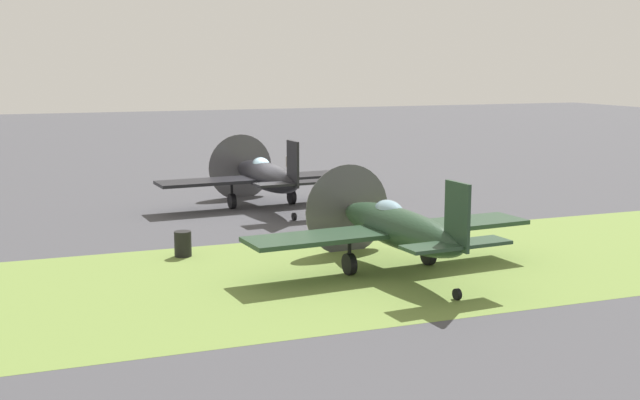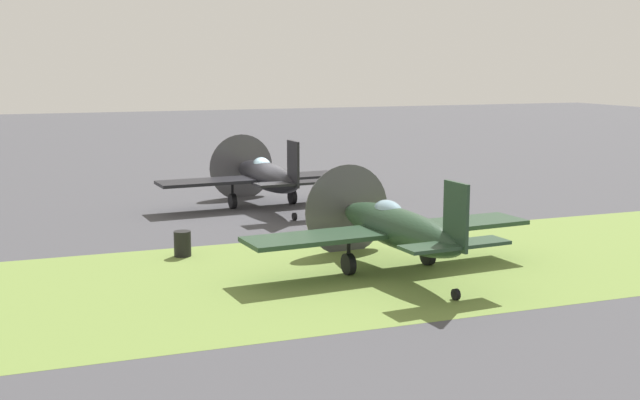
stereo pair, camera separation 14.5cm
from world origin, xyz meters
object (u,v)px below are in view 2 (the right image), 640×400
object	(u,v)px
airplane_wingman	(395,227)
airplane_lead	(265,176)
ground_crew_chief	(290,166)
runway_marker_cone	(466,220)
fuel_drum	(183,244)
supply_crate	(348,181)

from	to	relation	value
airplane_wingman	airplane_lead	bearing A→B (deg)	87.37
ground_crew_chief	runway_marker_cone	size ratio (longest dim) A/B	3.93
airplane_lead	airplane_wingman	distance (m)	12.99
fuel_drum	runway_marker_cone	world-z (taller)	fuel_drum
airplane_lead	ground_crew_chief	xyz separation A→B (m)	(3.73, 7.44, -0.59)
supply_crate	fuel_drum	bearing A→B (deg)	-132.17
fuel_drum	airplane_wingman	bearing A→B (deg)	-37.58
fuel_drum	supply_crate	bearing A→B (deg)	47.83
airplane_lead	ground_crew_chief	world-z (taller)	airplane_lead
ground_crew_chief	runway_marker_cone	world-z (taller)	ground_crew_chief
airplane_wingman	ground_crew_chief	bearing A→B (deg)	76.29
airplane_wingman	fuel_drum	bearing A→B (deg)	137.85
airplane_wingman	fuel_drum	distance (m)	7.67
fuel_drum	supply_crate	distance (m)	17.37
airplane_wingman	ground_crew_chief	xyz separation A→B (m)	(3.29, 20.43, -0.58)
ground_crew_chief	fuel_drum	xyz separation A→B (m)	(-9.31, -15.79, -0.46)
airplane_wingman	supply_crate	xyz separation A→B (m)	(5.64, 17.51, -1.17)
airplane_lead	airplane_wingman	size ratio (longest dim) A/B	1.01
fuel_drum	runway_marker_cone	xyz separation A→B (m)	(12.22, 1.34, -0.23)
ground_crew_chief	supply_crate	distance (m)	3.79
airplane_lead	supply_crate	xyz separation A→B (m)	(6.08, 4.52, -1.19)
airplane_lead	runway_marker_cone	bearing A→B (deg)	-50.52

